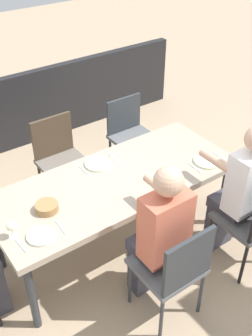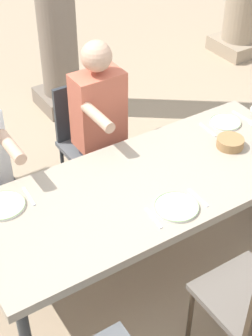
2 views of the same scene
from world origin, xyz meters
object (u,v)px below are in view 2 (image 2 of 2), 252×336
at_px(diner_man_white, 103,130).
at_px(plate_2, 225,122).
at_px(chair_mid_north, 91,136).
at_px(bread_basket, 230,143).
at_px(plate_1, 176,207).
at_px(plate_0, 3,205).
at_px(dining_table, 149,190).

height_order(diner_man_white, plate_2, diner_man_white).
bearing_deg(diner_man_white, chair_mid_north, 89.11).
height_order(chair_mid_north, plate_2, chair_mid_north).
bearing_deg(bread_basket, plate_2, 55.15).
xyz_separation_m(diner_man_white, plate_1, (-0.08, -0.92, 0.05)).
height_order(chair_mid_north, diner_man_white, diner_man_white).
bearing_deg(diner_man_white, bread_basket, -49.63).
xyz_separation_m(chair_mid_north, plate_0, (-0.87, -0.60, 0.21)).
bearing_deg(dining_table, bread_basket, 1.57).
relative_size(chair_mid_north, plate_1, 3.71).
bearing_deg(plate_2, chair_mid_north, 138.51).
bearing_deg(plate_0, plate_2, -0.64).
bearing_deg(chair_mid_north, diner_man_white, -90.89).
xyz_separation_m(plate_0, bread_basket, (1.41, -0.24, 0.02)).
height_order(plate_1, plate_2, same).
relative_size(dining_table, plate_1, 8.44).
relative_size(dining_table, diner_man_white, 1.59).
height_order(chair_mid_north, plate_1, chair_mid_north).
height_order(dining_table, plate_1, plate_1).
relative_size(diner_man_white, plate_1, 5.31).
bearing_deg(plate_1, plate_2, 32.47).
height_order(plate_0, plate_1, same).
xyz_separation_m(plate_2, bread_basket, (-0.15, -0.22, 0.02)).
distance_m(plate_0, plate_1, 0.94).
height_order(plate_1, bread_basket, bread_basket).
height_order(diner_man_white, bread_basket, diner_man_white).
height_order(dining_table, plate_0, plate_0).
bearing_deg(chair_mid_north, plate_1, -94.43).
distance_m(chair_mid_north, diner_man_white, 0.25).
xyz_separation_m(chair_mid_north, plate_2, (0.69, -0.61, 0.21)).
bearing_deg(chair_mid_north, dining_table, -95.72).
distance_m(dining_table, plate_2, 0.82).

